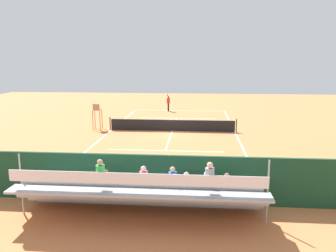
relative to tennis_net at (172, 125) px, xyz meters
name	(u,v)px	position (x,y,z in m)	size (l,w,h in m)	color
ground_plane	(172,131)	(0.00, 0.00, -0.50)	(60.00, 60.00, 0.00)	#D17542
court_line_markings	(172,131)	(0.00, -0.04, -0.50)	(10.10, 22.20, 0.01)	white
tennis_net	(172,125)	(0.00, 0.00, 0.00)	(10.30, 0.10, 1.07)	black
backdrop_wall	(147,178)	(0.00, 14.00, 0.50)	(18.00, 0.16, 2.00)	#194228
bleacher_stand	(146,192)	(-0.18, 15.34, 0.45)	(9.06, 2.40, 2.48)	#9EA0A5
umpire_chair	(97,114)	(6.20, -0.12, 0.81)	(0.67, 0.67, 2.14)	#A88456
courtside_bench	(185,184)	(-1.54, 13.27, 0.06)	(1.80, 0.40, 0.93)	#9E754C
equipment_bag	(144,192)	(0.22, 13.40, -0.32)	(0.90, 0.36, 0.36)	#334C8C
tennis_player	(168,102)	(1.22, -10.57, 0.51)	(0.40, 0.55, 1.93)	black
tennis_racket	(164,111)	(1.72, -10.30, -0.49)	(0.38, 0.59, 0.03)	black
tennis_ball_near	(177,112)	(0.17, -9.78, -0.47)	(0.07, 0.07, 0.07)	#CCDB33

